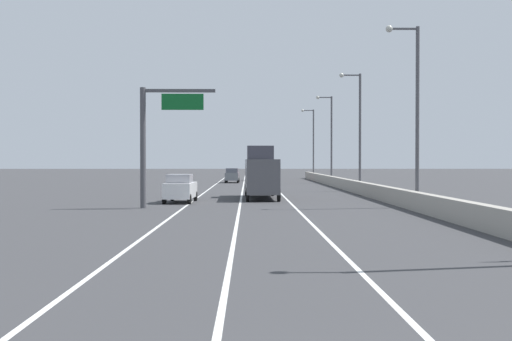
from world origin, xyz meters
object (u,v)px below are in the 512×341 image
Objects in this scene: overhead_sign_gantry at (155,132)px; car_gray_1 at (232,175)px; lamp_post_right_fifth at (312,139)px; car_white_2 at (180,188)px; lamp_post_right_fourth at (330,134)px; car_red_0 at (256,174)px; lamp_post_right_third at (358,124)px; box_truck at (261,174)px; lamp_post_right_second at (414,104)px.

overhead_sign_gantry is 1.79× the size of car_gray_1.
car_white_2 is at bearing -104.55° from lamp_post_right_fifth.
car_white_2 reaches higher than car_gray_1.
car_gray_1 is (-12.67, -18.99, -5.51)m from lamp_post_right_fifth.
lamp_post_right_fourth reaches higher than car_gray_1.
lamp_post_right_fifth is at bearing 90.34° from lamp_post_right_fourth.
overhead_sign_gantry reaches higher than car_gray_1.
car_red_0 is at bearing -136.30° from lamp_post_right_fifth.
car_white_2 is (-15.39, -16.34, -5.48)m from lamp_post_right_third.
overhead_sign_gantry is 46.04m from lamp_post_right_fourth.
car_gray_1 is at bearing 95.07° from box_truck.
lamp_post_right_second and lamp_post_right_fourth have the same top height.
lamp_post_right_fourth is at bearing -52.47° from car_red_0.
lamp_post_right_second is at bearing -18.40° from car_white_2.
lamp_post_right_second and lamp_post_right_third have the same top height.
lamp_post_right_third is at bearing -61.87° from car_gray_1.
car_gray_1 is 0.46× the size of box_truck.
lamp_post_right_second is 21.38m from lamp_post_right_third.
lamp_post_right_third is (16.40, 21.57, 1.75)m from overhead_sign_gantry.
lamp_post_right_fifth is 23.49m from car_gray_1.
car_red_0 is at bearing 82.83° from overhead_sign_gantry.
lamp_post_right_second is at bearing -90.55° from lamp_post_right_third.
box_truck reaches higher than car_white_2.
lamp_post_right_third is 1.26× the size of box_truck.
lamp_post_right_fourth is at bearing 89.61° from lamp_post_right_second.
lamp_post_right_fifth is (16.36, 64.34, 1.75)m from overhead_sign_gantry.
lamp_post_right_fourth reaches higher than car_red_0.
box_truck is (-9.54, -54.30, -4.58)m from lamp_post_right_fifth.
box_truck is at bearing -106.37° from lamp_post_right_fourth.
car_white_2 is at bearing -112.30° from lamp_post_right_fourth.
car_white_2 is (-15.18, 5.05, -5.48)m from lamp_post_right_second.
lamp_post_right_fourth reaches higher than overhead_sign_gantry.
car_red_0 is (-9.53, 12.40, -5.54)m from lamp_post_right_fourth.
lamp_post_right_fourth is 2.52× the size of car_white_2.
lamp_post_right_fourth is (16.49, 42.95, 1.75)m from overhead_sign_gantry.
lamp_post_right_second is at bearing -90.15° from lamp_post_right_fifth.
lamp_post_right_third is 2.73× the size of car_gray_1.
car_gray_1 is 40.20m from car_white_2.
overhead_sign_gantry is 0.66× the size of lamp_post_right_third.
overhead_sign_gantry is 16.29m from lamp_post_right_second.
car_gray_1 is at bearing -123.71° from lamp_post_right_fifth.
overhead_sign_gantry is 6.51m from car_white_2.
lamp_post_right_second reaches higher than overhead_sign_gantry.
lamp_post_right_fifth is at bearing 43.70° from car_red_0.
lamp_post_right_fifth is at bearing 56.29° from car_gray_1.
car_gray_1 is 35.45m from box_truck.
car_red_0 is 1.02× the size of car_white_2.
overhead_sign_gantry is at bearing -104.26° from lamp_post_right_fifth.
car_white_2 is at bearing -133.28° from lamp_post_right_third.
overhead_sign_gantry reaches higher than car_white_2.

